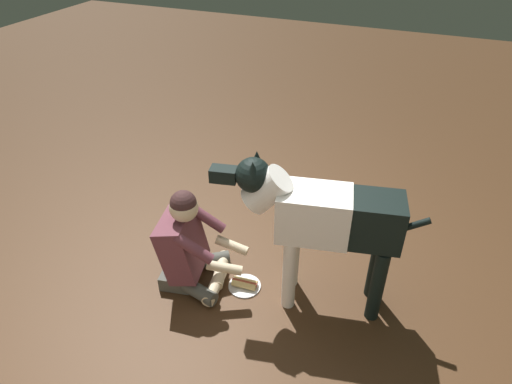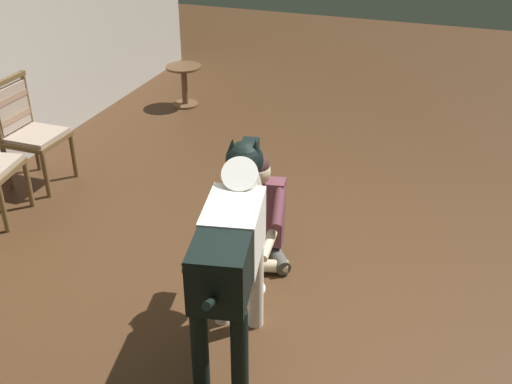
% 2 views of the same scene
% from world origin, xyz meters
% --- Properties ---
extents(ground_plane, '(15.71, 15.71, 0.00)m').
position_xyz_m(ground_plane, '(0.00, 0.00, 0.00)').
color(ground_plane, '#462B18').
extents(person_sitting_on_floor, '(0.71, 0.57, 0.85)m').
position_xyz_m(person_sitting_on_floor, '(0.22, 0.37, 0.35)').
color(person_sitting_on_floor, '#4A4A43').
rests_on(person_sitting_on_floor, ground).
extents(large_dog, '(1.44, 0.47, 1.19)m').
position_xyz_m(large_dog, '(-0.74, 0.18, 0.76)').
color(large_dog, white).
rests_on(large_dog, ground).
extents(hot_dog_on_plate, '(0.26, 0.26, 0.06)m').
position_xyz_m(hot_dog_on_plate, '(-0.20, 0.29, 0.02)').
color(hot_dog_on_plate, silver).
rests_on(hot_dog_on_plate, ground).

